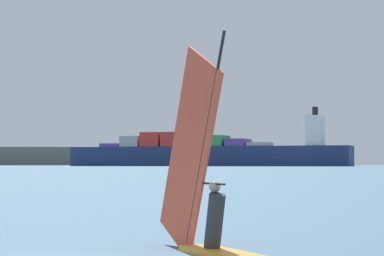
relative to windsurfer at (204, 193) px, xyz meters
name	(u,v)px	position (x,y,z in m)	size (l,w,h in m)	color
windsurfer	(204,193)	(0.00, 0.00, 0.00)	(1.27, 4.50, 4.48)	orange
cargo_ship	(207,152)	(129.14, 585.95, 8.67)	(188.27, 125.15, 40.56)	navy
distant_headland	(16,157)	(-4.44, 1154.26, 9.16)	(1371.70, 367.19, 20.66)	#60665B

